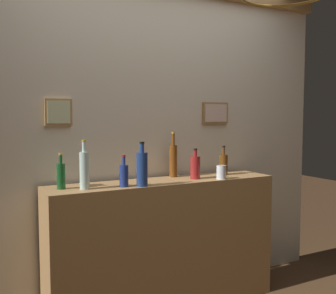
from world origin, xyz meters
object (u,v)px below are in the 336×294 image
object	(u,v)px
liquor_bottle_port	(61,175)
liquor_bottle_rye	(223,164)
liquor_bottle_rum	(173,160)
liquor_bottle_vermouth	(84,169)
liquor_bottle_scotch	(142,168)
glass_tumbler_highball	(85,180)
liquor_bottle_mezcal	(195,167)
glass_tumbler_rocks	(221,172)
liquor_bottle_brandy	(124,175)

from	to	relation	value
liquor_bottle_port	liquor_bottle_rye	world-z (taller)	liquor_bottle_rye
liquor_bottle_rum	liquor_bottle_vermouth	bearing A→B (deg)	-165.48
liquor_bottle_rye	liquor_bottle_port	bearing A→B (deg)	-178.88
liquor_bottle_scotch	liquor_bottle_vermouth	size ratio (longest dim) A/B	0.94
glass_tumbler_highball	liquor_bottle_vermouth	bearing A→B (deg)	-107.06
liquor_bottle_rye	liquor_bottle_mezcal	xyz separation A→B (m)	(-0.31, -0.07, 0.00)
glass_tumbler_rocks	liquor_bottle_port	bearing A→B (deg)	172.70
liquor_bottle_mezcal	liquor_bottle_brandy	xyz separation A→B (m)	(-0.60, -0.07, -0.01)
liquor_bottle_port	glass_tumbler_rocks	world-z (taller)	liquor_bottle_port
liquor_bottle_rum	liquor_bottle_mezcal	bearing A→B (deg)	-58.48
glass_tumbler_rocks	liquor_bottle_brandy	bearing A→B (deg)	177.35
glass_tumbler_rocks	liquor_bottle_vermouth	bearing A→B (deg)	176.14
liquor_bottle_vermouth	glass_tumbler_highball	xyz separation A→B (m)	(0.04, 0.13, -0.09)
liquor_bottle_rye	glass_tumbler_rocks	bearing A→B (deg)	-129.88
liquor_bottle_brandy	glass_tumbler_highball	world-z (taller)	liquor_bottle_brandy
liquor_bottle_scotch	liquor_bottle_rum	xyz separation A→B (m)	(0.38, 0.26, 0.01)
liquor_bottle_vermouth	glass_tumbler_highball	size ratio (longest dim) A/B	4.09
liquor_bottle_port	liquor_bottle_rum	distance (m)	0.89
liquor_bottle_scotch	liquor_bottle_mezcal	distance (m)	0.49
liquor_bottle_rum	liquor_bottle_vermouth	size ratio (longest dim) A/B	1.09
glass_tumbler_highball	liquor_bottle_scotch	bearing A→B (deg)	-30.26
liquor_bottle_brandy	glass_tumbler_highball	xyz separation A→B (m)	(-0.22, 0.16, -0.04)
liquor_bottle_port	liquor_bottle_rye	bearing A→B (deg)	1.12
liquor_bottle_scotch	glass_tumbler_highball	bearing A→B (deg)	149.74
liquor_bottle_mezcal	liquor_bottle_vermouth	xyz separation A→B (m)	(-0.85, -0.03, 0.04)
liquor_bottle_port	liquor_bottle_rye	size ratio (longest dim) A/B	0.99
liquor_bottle_rum	liquor_bottle_rye	bearing A→B (deg)	-12.56
liquor_bottle_rum	liquor_bottle_brandy	bearing A→B (deg)	-155.29
liquor_bottle_rum	glass_tumbler_highball	xyz separation A→B (m)	(-0.72, -0.07, -0.10)
liquor_bottle_rum	glass_tumbler_highball	size ratio (longest dim) A/B	4.46
liquor_bottle_rum	liquor_bottle_vermouth	distance (m)	0.78
liquor_bottle_scotch	liquor_bottle_brandy	world-z (taller)	liquor_bottle_scotch
liquor_bottle_scotch	liquor_bottle_rye	size ratio (longest dim) A/B	1.28
liquor_bottle_mezcal	liquor_bottle_vermouth	distance (m)	0.86
liquor_bottle_port	liquor_bottle_vermouth	distance (m)	0.16
liquor_bottle_rye	liquor_bottle_vermouth	bearing A→B (deg)	-174.90
liquor_bottle_port	liquor_bottle_brandy	distance (m)	0.40
liquor_bottle_scotch	glass_tumbler_highball	xyz separation A→B (m)	(-0.33, 0.20, -0.08)
liquor_bottle_brandy	liquor_bottle_rum	bearing A→B (deg)	24.71
liquor_bottle_port	liquor_bottle_mezcal	world-z (taller)	liquor_bottle_port
liquor_bottle_brandy	liquor_bottle_vermouth	xyz separation A→B (m)	(-0.26, 0.03, 0.05)
liquor_bottle_brandy	liquor_bottle_rum	size ratio (longest dim) A/B	0.62
liquor_bottle_scotch	liquor_bottle_rum	bearing A→B (deg)	34.78
liquor_bottle_scotch	glass_tumbler_rocks	world-z (taller)	liquor_bottle_scotch
liquor_bottle_scotch	glass_tumbler_rocks	distance (m)	0.65
liquor_bottle_scotch	liquor_bottle_vermouth	xyz separation A→B (m)	(-0.37, 0.07, 0.01)
liquor_bottle_port	glass_tumbler_rocks	size ratio (longest dim) A/B	2.24
liquor_bottle_brandy	glass_tumbler_highball	bearing A→B (deg)	143.93
liquor_bottle_port	glass_tumbler_highball	bearing A→B (deg)	15.59
glass_tumbler_rocks	glass_tumbler_highball	bearing A→B (deg)	168.78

